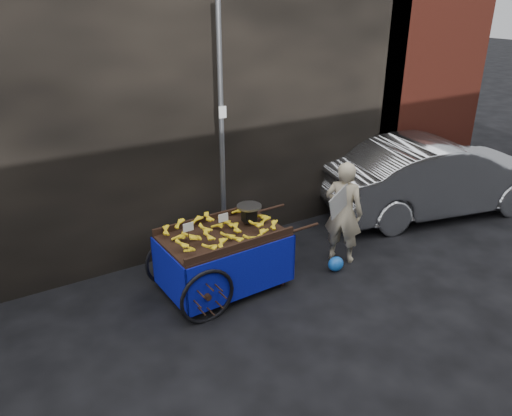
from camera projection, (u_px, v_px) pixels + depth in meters
ground at (249, 292)px, 7.37m from camera, size 80.00×80.00×0.00m
building_wall at (190, 91)px, 8.58m from camera, size 13.50×2.00×5.00m
street_pole at (222, 137)px, 7.72m from camera, size 0.12×0.10×4.00m
banana_cart at (220, 241)px, 7.14m from camera, size 2.43×1.24×1.30m
vendor at (343, 212)px, 7.94m from camera, size 0.86×0.74×1.69m
plastic_bag at (336, 264)px, 7.88m from camera, size 0.27×0.21×0.24m
parked_car at (436, 176)px, 9.77m from camera, size 4.75×2.55×1.49m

